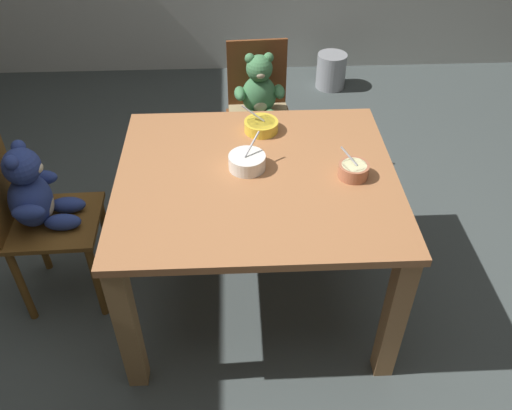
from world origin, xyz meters
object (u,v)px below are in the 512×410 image
object	(u,v)px
porridge_bowl_yellow_far_center	(261,126)
metal_pail	(331,71)
porridge_bowl_terracotta_near_right	(354,170)
dining_table	(257,199)
teddy_chair_far_center	(259,105)
teddy_chair_near_left	(36,202)
porridge_bowl_white_center	(247,162)

from	to	relation	value
porridge_bowl_yellow_far_center	metal_pail	world-z (taller)	porridge_bowl_yellow_far_center
porridge_bowl_terracotta_near_right	metal_pail	world-z (taller)	porridge_bowl_terracotta_near_right
porridge_bowl_terracotta_near_right	metal_pail	size ratio (longest dim) A/B	0.45
porridge_bowl_yellow_far_center	metal_pail	xyz separation A→B (m)	(0.66, 1.81, -0.63)
dining_table	teddy_chair_far_center	size ratio (longest dim) A/B	1.32
teddy_chair_near_left	porridge_bowl_yellow_far_center	bearing A→B (deg)	13.59
teddy_chair_far_center	metal_pail	size ratio (longest dim) A/B	3.20
dining_table	porridge_bowl_white_center	xyz separation A→B (m)	(-0.04, 0.05, 0.16)
teddy_chair_near_left	porridge_bowl_white_center	xyz separation A→B (m)	(0.93, -0.01, 0.19)
porridge_bowl_yellow_far_center	porridge_bowl_terracotta_near_right	distance (m)	0.51
dining_table	teddy_chair_near_left	size ratio (longest dim) A/B	1.29
teddy_chair_far_center	porridge_bowl_yellow_far_center	world-z (taller)	teddy_chair_far_center
porridge_bowl_white_center	metal_pail	distance (m)	2.31
porridge_bowl_terracotta_near_right	porridge_bowl_white_center	distance (m)	0.44
dining_table	porridge_bowl_terracotta_near_right	world-z (taller)	porridge_bowl_terracotta_near_right
teddy_chair_near_left	porridge_bowl_white_center	world-z (taller)	teddy_chair_near_left
dining_table	porridge_bowl_terracotta_near_right	distance (m)	0.43
porridge_bowl_white_center	porridge_bowl_terracotta_near_right	bearing A→B (deg)	-10.15
dining_table	porridge_bowl_white_center	size ratio (longest dim) A/B	7.49
teddy_chair_near_left	dining_table	bearing A→B (deg)	-5.51
dining_table	porridge_bowl_yellow_far_center	xyz separation A→B (m)	(0.04, 0.34, 0.15)
dining_table	metal_pail	world-z (taller)	dining_table
porridge_bowl_yellow_far_center	porridge_bowl_white_center	distance (m)	0.30
porridge_bowl_yellow_far_center	metal_pail	size ratio (longest dim) A/B	0.60
teddy_chair_near_left	porridge_bowl_terracotta_near_right	world-z (taller)	teddy_chair_near_left
dining_table	teddy_chair_far_center	distance (m)	0.89
teddy_chair_far_center	porridge_bowl_white_center	world-z (taller)	teddy_chair_far_center
dining_table	porridge_bowl_terracotta_near_right	bearing A→B (deg)	-3.91
dining_table	metal_pail	distance (m)	2.31
dining_table	teddy_chair_far_center	xyz separation A→B (m)	(0.06, 0.89, -0.05)
teddy_chair_near_left	porridge_bowl_terracotta_near_right	size ratio (longest dim) A/B	7.18
porridge_bowl_white_center	dining_table	bearing A→B (deg)	-53.53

